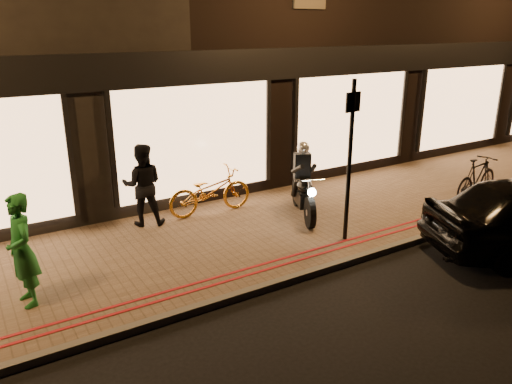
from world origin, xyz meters
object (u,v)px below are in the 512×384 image
(person_green, at_px, (22,251))
(sign_post, at_px, (350,153))
(motorcycle, at_px, (303,188))
(bicycle_gold, at_px, (210,191))

(person_green, bearing_deg, sign_post, 73.71)
(motorcycle, bearing_deg, bicycle_gold, 169.16)
(motorcycle, relative_size, sign_post, 0.60)
(sign_post, xyz_separation_m, person_green, (-5.50, 0.67, -0.84))
(bicycle_gold, height_order, person_green, person_green)
(motorcycle, relative_size, person_green, 1.08)
(sign_post, distance_m, bicycle_gold, 3.24)
(motorcycle, distance_m, sign_post, 1.77)
(bicycle_gold, xyz_separation_m, person_green, (-3.93, -1.90, 0.35))
(sign_post, relative_size, bicycle_gold, 1.59)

